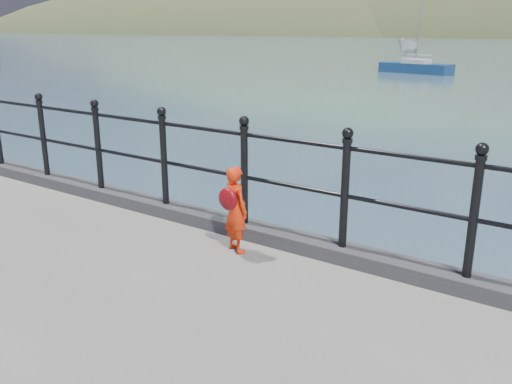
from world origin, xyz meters
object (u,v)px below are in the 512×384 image
Objects in this scene: launch_white at (409,46)px; sailboat_port at (416,68)px; child at (235,209)px; railing at (202,157)px.

sailboat_port is at bearing -65.06° from launch_white.
railing is at bearing -6.71° from child.
child is 0.12× the size of sailboat_port.
child is 36.59m from sailboat_port.
launch_white is 0.64× the size of sailboat_port.
child is at bearing -67.64° from launch_white.
sailboat_port reaches higher than child.
launch_white is at bearing 107.42° from railing.
launch_white is 28.62m from sailboat_port.
sailboat_port reaches higher than railing.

